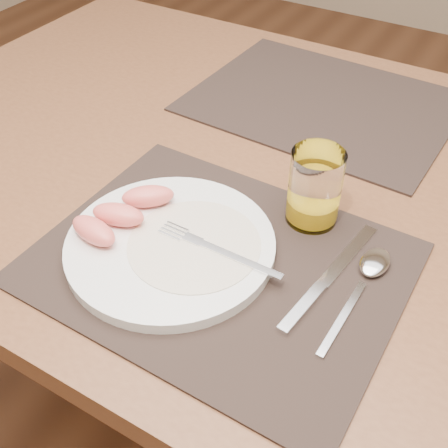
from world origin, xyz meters
TOP-DOWN VIEW (x-y plane):
  - ground at (0.00, 0.00)m, footprint 5.00×5.00m
  - table at (0.00, 0.00)m, footprint 1.40×0.90m
  - placemat_near at (0.03, -0.22)m, footprint 0.45×0.36m
  - placemat_far at (-0.02, 0.22)m, footprint 0.46×0.37m
  - plate at (-0.04, -0.23)m, footprint 0.27×0.27m
  - plate_dressing at (-0.01, -0.22)m, footprint 0.17×0.17m
  - fork at (0.01, -0.22)m, footprint 0.17×0.02m
  - knife at (0.16, -0.19)m, footprint 0.04×0.22m
  - spoon at (0.20, -0.14)m, footprint 0.04×0.19m
  - juice_glass at (0.09, -0.08)m, footprint 0.07×0.07m
  - grapefruit_wedges at (-0.11, -0.24)m, footprint 0.09×0.15m

SIDE VIEW (x-z plane):
  - ground at x=0.00m, z-range 0.00..0.00m
  - table at x=0.00m, z-range 0.29..1.04m
  - placemat_near at x=0.03m, z-range 0.75..0.75m
  - placemat_far at x=-0.02m, z-range 0.75..0.75m
  - knife at x=0.16m, z-range 0.75..0.76m
  - spoon at x=0.20m, z-range 0.75..0.77m
  - plate at x=-0.04m, z-range 0.75..0.77m
  - plate_dressing at x=-0.01m, z-range 0.77..0.77m
  - fork at x=0.01m, z-range 0.77..0.77m
  - grapefruit_wedges at x=-0.11m, z-range 0.77..0.80m
  - juice_glass at x=0.09m, z-range 0.75..0.86m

